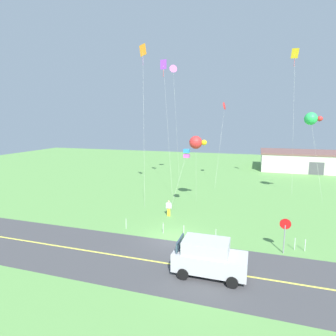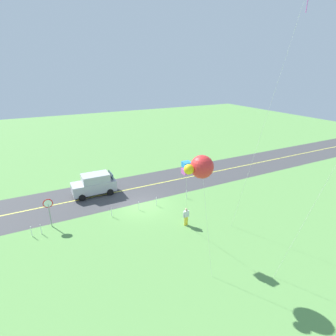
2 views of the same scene
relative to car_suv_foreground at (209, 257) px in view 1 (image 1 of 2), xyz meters
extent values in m
cube|color=#60994C|center=(-3.54, 4.55, -1.20)|extent=(120.00, 120.00, 0.10)
cube|color=#424244|center=(-3.54, 0.55, -1.15)|extent=(120.00, 7.00, 0.00)
cube|color=#E5E04C|center=(-3.54, 0.55, -1.15)|extent=(120.00, 0.16, 0.00)
cube|color=#B7B7BC|center=(0.08, 0.00, -0.26)|extent=(4.40, 1.90, 1.10)
cube|color=#B7B7BC|center=(-0.17, 0.00, 0.69)|extent=(2.73, 1.75, 0.80)
cube|color=#334756|center=(0.91, 0.00, 0.69)|extent=(0.10, 1.62, 0.64)
cube|color=#334756|center=(-1.79, 0.00, 0.69)|extent=(0.10, 1.62, 0.60)
cylinder|color=black|center=(1.51, 0.95, -0.81)|extent=(0.68, 0.22, 0.68)
cylinder|color=black|center=(1.51, -0.95, -0.81)|extent=(0.68, 0.22, 0.68)
cylinder|color=black|center=(-1.35, 0.95, -0.81)|extent=(0.68, 0.22, 0.68)
cylinder|color=black|center=(-1.35, -0.95, -0.81)|extent=(0.68, 0.22, 0.68)
cylinder|color=gray|center=(4.62, 4.45, -0.10)|extent=(0.08, 0.08, 2.10)
cylinder|color=red|center=(4.62, 4.45, 1.02)|extent=(0.76, 0.04, 0.76)
cylinder|color=white|center=(4.62, 4.47, 1.02)|extent=(0.62, 0.01, 0.62)
cylinder|color=yellow|center=(-5.59, 9.43, -0.74)|extent=(0.16, 0.16, 0.82)
cylinder|color=yellow|center=(-5.41, 9.43, -0.74)|extent=(0.16, 0.16, 0.82)
cube|color=silver|center=(-5.50, 9.43, -0.05)|extent=(0.36, 0.22, 0.56)
cylinder|color=silver|center=(-5.74, 9.43, -0.10)|extent=(0.10, 0.10, 0.52)
cylinder|color=silver|center=(-5.26, 9.43, -0.10)|extent=(0.10, 0.10, 0.52)
sphere|color=#D8AD84|center=(-5.50, 9.43, 0.34)|extent=(0.22, 0.22, 0.22)
cylinder|color=silver|center=(-4.86, 10.41, 1.87)|extent=(1.29, 1.96, 6.06)
cube|color=#2D8CE5|center=(-4.22, 11.38, 5.15)|extent=(0.56, 0.56, 0.36)
cube|color=#D859BF|center=(-4.22, 11.38, 4.65)|extent=(0.56, 0.56, 0.36)
cylinder|color=silver|center=(-9.40, 12.79, 7.30)|extent=(1.19, 2.96, 16.91)
cube|color=orange|center=(-9.98, 14.26, 15.76)|extent=(1.02, 0.47, 1.34)
cylinder|color=#D859BF|center=(-9.98, 14.26, 14.86)|extent=(0.04, 0.04, 1.40)
cylinder|color=silver|center=(9.03, 19.28, 3.60)|extent=(1.96, 0.03, 9.50)
sphere|color=green|center=(8.05, 19.29, 8.35)|extent=(1.40, 1.40, 1.40)
sphere|color=red|center=(8.95, 19.29, 8.35)|extent=(0.60, 0.60, 0.60)
cylinder|color=silver|center=(-8.52, 18.66, 7.07)|extent=(2.21, 3.19, 16.45)
cube|color=purple|center=(-9.62, 20.24, 15.30)|extent=(0.90, 0.20, 1.20)
cylinder|color=red|center=(-9.62, 20.24, 14.40)|extent=(0.04, 0.04, 1.40)
cylinder|color=silver|center=(6.73, 23.24, 7.65)|extent=(0.61, 2.32, 17.62)
cube|color=yellow|center=(6.43, 24.39, 16.46)|extent=(0.92, 0.56, 1.30)
cylinder|color=red|center=(6.43, 24.39, 15.56)|extent=(0.04, 0.04, 1.40)
cylinder|color=silver|center=(-2.49, 23.83, 4.52)|extent=(0.67, 3.23, 11.35)
cone|color=red|center=(-2.17, 25.44, 10.19)|extent=(0.60, 1.16, 1.11)
cylinder|color=silver|center=(-9.17, 24.98, 7.17)|extent=(0.92, 0.52, 16.65)
cone|color=#D859BF|center=(-9.62, 24.73, 15.50)|extent=(1.14, 0.85, 1.11)
cylinder|color=silver|center=(-3.88, 14.49, 2.34)|extent=(0.14, 1.50, 6.99)
sphere|color=red|center=(-3.81, 13.75, 5.83)|extent=(1.40, 1.40, 1.40)
sphere|color=yellow|center=(-2.91, 13.75, 5.83)|extent=(0.60, 0.60, 0.60)
cube|color=beige|center=(12.46, 42.28, 0.45)|extent=(18.00, 10.00, 3.20)
cube|color=brown|center=(12.46, 42.28, 2.20)|extent=(18.36, 10.20, 0.30)
cube|color=#4C4C51|center=(12.46, 37.33, -0.05)|extent=(2.40, 0.12, 2.20)
cylinder|color=silver|center=(-8.07, 5.25, -0.70)|extent=(0.05, 0.05, 0.90)
cylinder|color=silver|center=(-4.67, 5.25, -0.70)|extent=(0.05, 0.05, 0.90)
cylinder|color=silver|center=(-2.89, 5.25, -0.70)|extent=(0.05, 0.05, 0.90)
cylinder|color=silver|center=(-0.29, 5.25, -0.70)|extent=(0.05, 0.05, 0.90)
cylinder|color=silver|center=(5.44, 5.25, -0.70)|extent=(0.05, 0.05, 0.90)
cylinder|color=silver|center=(6.13, 5.25, -0.70)|extent=(0.05, 0.05, 0.90)
camera|label=1|loc=(2.42, -15.80, 8.18)|focal=29.99mm
camera|label=2|loc=(4.52, 25.58, 11.18)|focal=27.87mm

